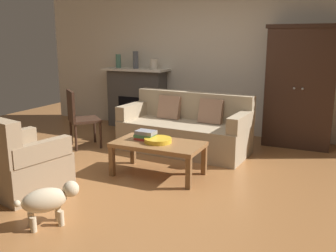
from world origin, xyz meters
TOP-DOWN VIEW (x-y plane):
  - ground_plane at (0.00, 0.00)m, footprint 9.60×9.60m
  - back_wall at (0.00, 2.55)m, footprint 7.20×0.10m
  - fireplace at (-1.55, 2.30)m, footprint 1.26×0.48m
  - armoire at (1.40, 2.22)m, footprint 1.06×0.57m
  - couch at (-0.10, 1.21)m, footprint 1.97×0.98m
  - coffee_table at (-0.01, 0.09)m, footprint 1.10×0.60m
  - fruit_bowl at (-0.01, 0.09)m, footprint 0.34×0.34m
  - book_stack at (-0.21, 0.14)m, footprint 0.26×0.19m
  - mantel_vase_jade at (-1.93, 2.28)m, footprint 0.10×0.10m
  - mantel_vase_slate at (-1.55, 2.28)m, footprint 0.10×0.10m
  - mantel_vase_cream at (-1.17, 2.28)m, footprint 0.14×0.14m
  - armchair_near_left at (-1.14, -1.02)m, footprint 0.91×0.92m
  - side_chair_wooden at (-1.66, 0.67)m, footprint 0.62×0.62m
  - dog at (-0.33, -1.48)m, footprint 0.41×0.49m

SIDE VIEW (x-z plane):
  - ground_plane at x=0.00m, z-range 0.00..0.00m
  - dog at x=-0.33m, z-range 0.05..0.44m
  - armchair_near_left at x=-1.14m, z-range -0.12..0.76m
  - couch at x=-0.10m, z-range -0.11..0.75m
  - coffee_table at x=-0.01m, z-range 0.16..0.58m
  - fruit_bowl at x=-0.01m, z-range 0.42..0.48m
  - book_stack at x=-0.21m, z-range 0.42..0.54m
  - side_chair_wooden at x=-1.66m, z-range 0.06..0.96m
  - fireplace at x=-1.55m, z-range 0.01..1.13m
  - armoire at x=1.40m, z-range 0.00..1.87m
  - mantel_vase_cream at x=-1.17m, z-range 1.12..1.30m
  - mantel_vase_jade at x=-1.93m, z-range 1.12..1.37m
  - mantel_vase_slate at x=-1.55m, z-range 1.12..1.43m
  - back_wall at x=0.00m, z-range 0.00..2.80m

